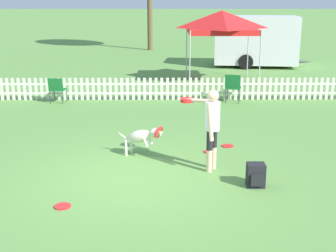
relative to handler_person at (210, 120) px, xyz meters
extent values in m
plane|color=#5B8C42|center=(-1.42, -0.42, -1.00)|extent=(240.00, 240.00, 0.00)
cylinder|color=beige|center=(-0.01, -0.12, -0.77)|extent=(0.11, 0.11, 0.45)
cylinder|color=black|center=(-0.01, -0.12, -0.37)|extent=(0.12, 0.12, 0.36)
cylinder|color=beige|center=(0.09, 0.05, -0.77)|extent=(0.11, 0.11, 0.45)
cylinder|color=black|center=(0.09, 0.05, -0.37)|extent=(0.12, 0.12, 0.36)
cylinder|color=white|center=(0.04, -0.04, 0.09)|extent=(0.38, 0.38, 0.56)
sphere|color=beige|center=(0.04, -0.04, 0.48)|extent=(0.22, 0.22, 0.22)
cylinder|color=beige|center=(-0.02, -0.24, 0.01)|extent=(0.16, 0.21, 0.68)
cylinder|color=beige|center=(-0.15, 0.31, 0.31)|extent=(0.59, 0.46, 0.14)
cylinder|color=red|center=(-0.42, 0.50, 0.25)|extent=(0.27, 0.27, 0.02)
cylinder|color=red|center=(-0.42, 0.50, 0.28)|extent=(0.27, 0.27, 0.02)
cylinder|color=red|center=(-0.42, 0.50, 0.30)|extent=(0.27, 0.27, 0.02)
ellipsoid|color=beige|center=(-1.40, 0.78, -0.56)|extent=(0.69, 0.56, 0.43)
ellipsoid|color=white|center=(-1.40, 0.78, -0.61)|extent=(0.37, 0.30, 0.20)
sphere|color=beige|center=(-1.07, 0.59, -0.43)|extent=(0.19, 0.19, 0.19)
cone|color=beige|center=(-0.99, 0.55, -0.40)|extent=(0.19, 0.17, 0.14)
cylinder|color=red|center=(-0.99, 0.55, -0.40)|extent=(0.23, 0.29, 0.26)
cone|color=beige|center=(-1.06, 0.66, -0.35)|extent=(0.06, 0.06, 0.09)
cone|color=beige|center=(-1.12, 0.56, -0.35)|extent=(0.06, 0.06, 0.09)
cylinder|color=white|center=(-1.58, 1.01, -0.82)|extent=(0.06, 0.06, 0.34)
cylinder|color=white|center=(-1.68, 0.83, -0.82)|extent=(0.06, 0.06, 0.34)
cylinder|color=white|center=(-1.19, 0.77, -0.59)|extent=(0.17, 0.13, 0.27)
cylinder|color=white|center=(-1.28, 0.61, -0.59)|extent=(0.17, 0.13, 0.27)
cone|color=beige|center=(-1.78, 1.00, -0.60)|extent=(0.28, 0.20, 0.20)
cylinder|color=red|center=(0.12, 1.04, -0.98)|extent=(0.27, 0.27, 0.02)
cylinder|color=red|center=(0.55, 1.44, -0.98)|extent=(0.27, 0.27, 0.02)
cylinder|color=red|center=(-2.51, -1.67, -0.98)|extent=(0.27, 0.27, 0.02)
cube|color=black|center=(0.75, -0.84, -0.78)|extent=(0.31, 0.25, 0.43)
cube|color=black|center=(0.75, -0.99, -0.83)|extent=(0.22, 0.04, 0.21)
cube|color=silver|center=(-1.42, 6.38, -0.78)|extent=(27.83, 0.04, 0.06)
cube|color=silver|center=(-1.42, 6.38, -0.48)|extent=(27.83, 0.04, 0.06)
cube|color=silver|center=(-6.15, 6.38, -0.63)|extent=(0.09, 0.02, 0.72)
cube|color=silver|center=(-5.97, 6.38, -0.63)|extent=(0.09, 0.02, 0.72)
cube|color=silver|center=(-5.78, 6.38, -0.63)|extent=(0.09, 0.02, 0.72)
cube|color=silver|center=(-5.60, 6.38, -0.63)|extent=(0.09, 0.02, 0.72)
cube|color=silver|center=(-5.41, 6.38, -0.63)|extent=(0.09, 0.02, 0.72)
cube|color=silver|center=(-5.23, 6.38, -0.63)|extent=(0.09, 0.02, 0.72)
cube|color=silver|center=(-5.04, 6.38, -0.63)|extent=(0.09, 0.02, 0.72)
cube|color=silver|center=(-4.86, 6.38, -0.63)|extent=(0.09, 0.02, 0.72)
cube|color=silver|center=(-4.67, 6.38, -0.63)|extent=(0.09, 0.02, 0.72)
cube|color=silver|center=(-4.48, 6.38, -0.63)|extent=(0.09, 0.02, 0.72)
cube|color=silver|center=(-4.30, 6.38, -0.63)|extent=(0.09, 0.02, 0.72)
cube|color=silver|center=(-4.11, 6.38, -0.63)|extent=(0.09, 0.02, 0.72)
cube|color=silver|center=(-3.93, 6.38, -0.63)|extent=(0.09, 0.02, 0.72)
cube|color=silver|center=(-3.74, 6.38, -0.63)|extent=(0.09, 0.02, 0.72)
cube|color=silver|center=(-3.56, 6.38, -0.63)|extent=(0.09, 0.02, 0.72)
cube|color=silver|center=(-3.37, 6.38, -0.63)|extent=(0.09, 0.02, 0.72)
cube|color=silver|center=(-3.19, 6.38, -0.63)|extent=(0.09, 0.02, 0.72)
cube|color=silver|center=(-3.00, 6.38, -0.63)|extent=(0.09, 0.02, 0.72)
cube|color=silver|center=(-2.81, 6.38, -0.63)|extent=(0.09, 0.02, 0.72)
cube|color=silver|center=(-2.63, 6.38, -0.63)|extent=(0.09, 0.02, 0.72)
cube|color=silver|center=(-2.44, 6.38, -0.63)|extent=(0.09, 0.02, 0.72)
cube|color=silver|center=(-2.26, 6.38, -0.63)|extent=(0.09, 0.02, 0.72)
cube|color=silver|center=(-2.07, 6.38, -0.63)|extent=(0.09, 0.02, 0.72)
cube|color=silver|center=(-1.89, 6.38, -0.63)|extent=(0.09, 0.02, 0.72)
cube|color=silver|center=(-1.70, 6.38, -0.63)|extent=(0.09, 0.02, 0.72)
cube|color=silver|center=(-1.52, 6.38, -0.63)|extent=(0.09, 0.02, 0.72)
cube|color=silver|center=(-1.33, 6.38, -0.63)|extent=(0.09, 0.02, 0.72)
cube|color=silver|center=(-1.14, 6.38, -0.63)|extent=(0.09, 0.02, 0.72)
cube|color=silver|center=(-0.96, 6.38, -0.63)|extent=(0.09, 0.02, 0.72)
cube|color=silver|center=(-0.77, 6.38, -0.63)|extent=(0.09, 0.02, 0.72)
cube|color=silver|center=(-0.59, 6.38, -0.63)|extent=(0.09, 0.02, 0.72)
cube|color=silver|center=(-0.40, 6.38, -0.63)|extent=(0.09, 0.02, 0.72)
cube|color=silver|center=(-0.22, 6.38, -0.63)|extent=(0.09, 0.02, 0.72)
cube|color=silver|center=(-0.03, 6.38, -0.63)|extent=(0.09, 0.02, 0.72)
cube|color=silver|center=(0.15, 6.38, -0.63)|extent=(0.09, 0.02, 0.72)
cube|color=silver|center=(0.34, 6.38, -0.63)|extent=(0.09, 0.02, 0.72)
cube|color=silver|center=(0.53, 6.38, -0.63)|extent=(0.09, 0.02, 0.72)
cube|color=silver|center=(0.71, 6.38, -0.63)|extent=(0.09, 0.02, 0.72)
cube|color=silver|center=(0.90, 6.38, -0.63)|extent=(0.09, 0.02, 0.72)
cube|color=silver|center=(1.08, 6.38, -0.63)|extent=(0.09, 0.02, 0.72)
cube|color=silver|center=(1.27, 6.38, -0.63)|extent=(0.09, 0.02, 0.72)
cube|color=silver|center=(1.45, 6.38, -0.63)|extent=(0.09, 0.02, 0.72)
cube|color=silver|center=(1.64, 6.38, -0.63)|extent=(0.09, 0.02, 0.72)
cube|color=silver|center=(1.82, 6.38, -0.63)|extent=(0.09, 0.02, 0.72)
cube|color=silver|center=(2.01, 6.38, -0.63)|extent=(0.09, 0.02, 0.72)
cube|color=silver|center=(2.20, 6.38, -0.63)|extent=(0.09, 0.02, 0.72)
cube|color=silver|center=(2.38, 6.38, -0.63)|extent=(0.09, 0.02, 0.72)
cube|color=silver|center=(2.57, 6.38, -0.63)|extent=(0.09, 0.02, 0.72)
cube|color=silver|center=(2.75, 6.38, -0.63)|extent=(0.09, 0.02, 0.72)
cube|color=silver|center=(2.94, 6.38, -0.63)|extent=(0.09, 0.02, 0.72)
cube|color=silver|center=(3.12, 6.38, -0.63)|extent=(0.09, 0.02, 0.72)
cube|color=silver|center=(3.31, 6.38, -0.63)|extent=(0.09, 0.02, 0.72)
cube|color=silver|center=(3.49, 6.38, -0.63)|extent=(0.09, 0.02, 0.72)
cube|color=silver|center=(3.68, 6.38, -0.63)|extent=(0.09, 0.02, 0.72)
cube|color=silver|center=(3.86, 6.38, -0.63)|extent=(0.09, 0.02, 0.72)
cube|color=silver|center=(4.05, 6.38, -0.63)|extent=(0.09, 0.02, 0.72)
cube|color=silver|center=(4.24, 6.38, -0.63)|extent=(0.09, 0.02, 0.72)
cube|color=silver|center=(4.42, 6.38, -0.63)|extent=(0.09, 0.02, 0.72)
cube|color=silver|center=(4.61, 6.38, -0.63)|extent=(0.09, 0.02, 0.72)
cylinder|color=#333338|center=(-4.02, 6.18, -0.79)|extent=(0.02, 0.02, 0.42)
cylinder|color=#333338|center=(-4.42, 6.23, -0.79)|extent=(0.02, 0.02, 0.42)
cylinder|color=#333338|center=(-4.07, 5.79, -0.79)|extent=(0.02, 0.02, 0.42)
cylinder|color=#333338|center=(-4.46, 5.83, -0.79)|extent=(0.02, 0.02, 0.42)
cube|color=#19662D|center=(-4.24, 6.01, -0.58)|extent=(0.52, 0.52, 0.03)
cube|color=#19662D|center=(-4.27, 5.80, -0.38)|extent=(0.48, 0.14, 0.40)
cylinder|color=#333338|center=(1.55, 6.12, -0.76)|extent=(0.02, 0.02, 0.47)
cylinder|color=#333338|center=(1.15, 6.22, -0.76)|extent=(0.02, 0.02, 0.47)
cylinder|color=#333338|center=(1.45, 5.73, -0.76)|extent=(0.02, 0.02, 0.47)
cylinder|color=#333338|center=(1.05, 5.83, -0.76)|extent=(0.02, 0.02, 0.47)
cube|color=#19662D|center=(1.30, 5.98, -0.52)|extent=(0.58, 0.58, 0.03)
cube|color=#19662D|center=(1.25, 5.77, -0.30)|extent=(0.49, 0.21, 0.45)
cylinder|color=#B2B2B2|center=(0.05, 8.39, 0.05)|extent=(0.04, 0.04, 2.08)
cylinder|color=#B2B2B2|center=(2.60, 8.39, 0.05)|extent=(0.04, 0.04, 2.08)
cylinder|color=#B2B2B2|center=(0.05, 10.94, 0.05)|extent=(0.04, 0.04, 2.08)
cylinder|color=#B2B2B2|center=(2.60, 10.94, 0.05)|extent=(0.04, 0.04, 2.08)
cube|color=red|center=(1.32, 9.66, 0.99)|extent=(2.55, 2.55, 0.20)
pyramid|color=red|center=(1.32, 9.66, 1.42)|extent=(2.55, 2.55, 0.66)
cube|color=silver|center=(3.47, 13.97, 0.26)|extent=(4.07, 2.59, 2.21)
cone|color=#3F3F42|center=(5.78, 13.70, -0.74)|extent=(0.82, 0.29, 0.20)
cylinder|color=black|center=(3.12, 15.10, -0.66)|extent=(0.70, 0.26, 0.68)
cylinder|color=black|center=(2.87, 12.96, -0.66)|extent=(0.70, 0.26, 0.68)
cylinder|color=brown|center=(-1.78, 21.10, 1.49)|extent=(0.31, 0.31, 4.97)
camera|label=1|loc=(-0.86, -8.56, 2.27)|focal=50.00mm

